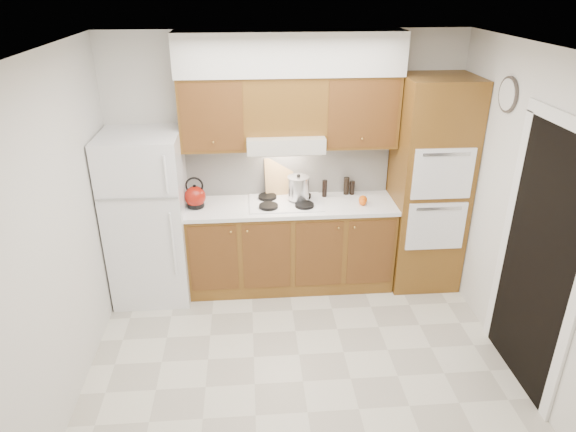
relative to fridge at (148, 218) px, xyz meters
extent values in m
plane|color=beige|center=(1.41, -1.14, -0.86)|extent=(3.60, 3.60, 0.00)
plane|color=white|center=(1.41, -1.14, 1.74)|extent=(3.60, 3.60, 0.00)
cube|color=silver|center=(1.41, 0.36, 0.44)|extent=(3.60, 0.02, 2.60)
cube|color=silver|center=(-0.40, -1.14, 0.44)|extent=(0.02, 3.00, 2.60)
cube|color=silver|center=(3.21, -1.14, 0.44)|extent=(0.02, 3.00, 2.60)
cube|color=white|center=(0.00, 0.00, 0.00)|extent=(0.75, 0.72, 1.72)
cube|color=brown|center=(1.43, 0.06, -0.41)|extent=(2.11, 0.60, 0.90)
cube|color=white|center=(1.43, 0.05, 0.06)|extent=(2.13, 0.62, 0.04)
cube|color=white|center=(1.43, 0.34, 0.36)|extent=(2.11, 0.03, 0.56)
cube|color=brown|center=(2.85, 0.03, 0.24)|extent=(0.70, 0.65, 2.20)
cube|color=brown|center=(0.69, 0.19, 0.99)|extent=(0.63, 0.33, 0.70)
cube|color=brown|center=(2.12, 0.19, 0.99)|extent=(0.73, 0.33, 0.70)
cube|color=silver|center=(1.38, 0.13, 0.71)|extent=(0.75, 0.45, 0.15)
cube|color=brown|center=(1.38, 0.19, 1.06)|extent=(0.75, 0.33, 0.55)
cube|color=silver|center=(1.43, 0.18, 1.54)|extent=(2.13, 0.36, 0.40)
cube|color=white|center=(1.38, 0.07, 0.09)|extent=(0.74, 0.50, 0.01)
cube|color=black|center=(3.19, -1.49, 0.19)|extent=(0.02, 0.90, 2.10)
cylinder|color=#3F3833|center=(3.19, -0.59, 1.29)|extent=(0.02, 0.30, 0.30)
sphere|color=maroon|center=(0.47, 0.04, 0.20)|extent=(0.25, 0.25, 0.21)
cube|color=tan|center=(1.33, 0.31, 0.28)|extent=(0.31, 0.14, 0.40)
cylinder|color=silver|center=(1.51, 0.12, 0.22)|extent=(0.28, 0.28, 0.23)
cylinder|color=black|center=(1.80, 0.22, 0.17)|extent=(0.06, 0.06, 0.18)
cylinder|color=black|center=(2.04, 0.26, 0.17)|extent=(0.07, 0.07, 0.19)
cylinder|color=black|center=(2.10, 0.25, 0.15)|extent=(0.06, 0.06, 0.15)
sphere|color=orange|center=(2.16, 0.00, 0.12)|extent=(0.10, 0.10, 0.09)
sphere|color=#DF540B|center=(2.15, -0.05, 0.12)|extent=(0.08, 0.08, 0.07)
camera|label=1|loc=(1.02, -4.72, 2.17)|focal=32.00mm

